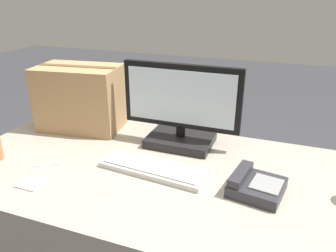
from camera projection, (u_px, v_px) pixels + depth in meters
The scene contains 7 objects.
office_desk at pixel (161, 238), 1.52m from camera, with size 1.80×0.90×0.74m.
monitor at pixel (181, 113), 1.54m from camera, with size 0.56×0.23×0.39m.
keyboard at pixel (153, 169), 1.36m from camera, with size 0.47×0.18×0.03m.
desk_phone at pixel (255, 185), 1.22m from camera, with size 0.21×0.22×0.07m.
spoon at pixel (54, 164), 1.41m from camera, with size 0.12×0.09×0.00m.
cardboard_box at pixel (80, 98), 1.73m from camera, with size 0.45×0.31×0.34m.
sticky_note_pad at pixel (32, 183), 1.28m from camera, with size 0.09×0.09×0.01m.
Camera 1 is at (0.45, -1.11, 1.44)m, focal length 35.00 mm.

